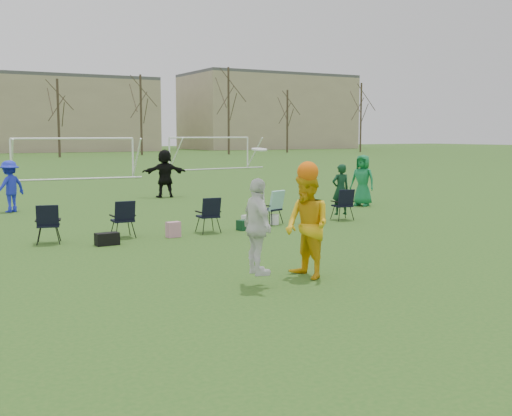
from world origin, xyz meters
TOP-DOWN VIEW (x-y plane):
  - ground at (0.00, 0.00)m, footprint 260.00×260.00m
  - fielder_blue at (-2.16, 15.35)m, footprint 1.32×1.15m
  - fielder_green_far at (9.62, 11.04)m, footprint 0.97×1.11m
  - fielder_black at (4.37, 17.68)m, footprint 1.96×0.91m
  - center_contest at (0.70, 1.87)m, footprint 1.81×1.20m
  - sideline_setup at (2.68, 8.16)m, footprint 9.61×1.75m
  - goal_mid at (4.00, 32.00)m, footprint 7.40×0.63m
  - goal_right at (16.00, 38.00)m, footprint 7.35×1.14m

SIDE VIEW (x-z plane):
  - ground at x=0.00m, z-range 0.00..0.00m
  - sideline_setup at x=2.68m, z-range -0.35..1.39m
  - fielder_blue at x=-2.16m, z-range 0.00..1.77m
  - fielder_green_far at x=9.62m, z-range 0.00..1.91m
  - fielder_black at x=4.37m, z-range 0.00..2.03m
  - center_contest at x=0.70m, z-range -0.18..2.25m
  - goal_mid at x=4.00m, z-range 0.69..3.15m
  - goal_right at x=16.00m, z-range 0.69..3.15m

